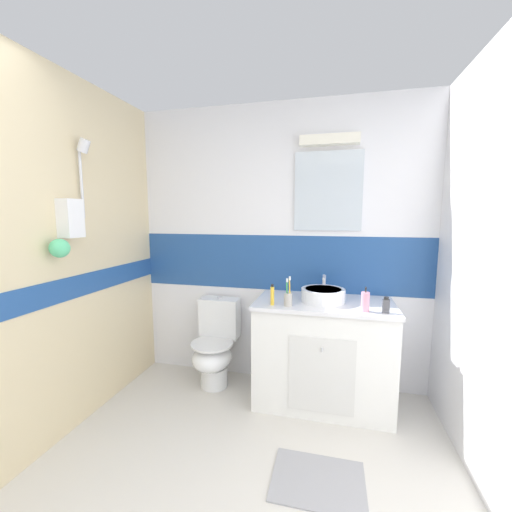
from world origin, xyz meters
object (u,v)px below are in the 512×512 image
object	(u,v)px
toothbrush_cup	(288,298)
perfume_flask_small	(386,305)
sink_basin	(323,294)
toothpaste_tube_upright	(272,295)
soap_dispenser	(365,302)
toilet	(215,346)

from	to	relation	value
toothbrush_cup	perfume_flask_small	bearing A→B (deg)	-0.61
toothbrush_cup	perfume_flask_small	distance (m)	0.69
sink_basin	toothpaste_tube_upright	xyz separation A→B (m)	(-0.37, -0.20, 0.02)
soap_dispenser	perfume_flask_small	bearing A→B (deg)	0.43
sink_basin	toilet	size ratio (longest dim) A/B	0.50
toilet	toothpaste_tube_upright	size ratio (longest dim) A/B	4.86
sink_basin	soap_dispenser	xyz separation A→B (m)	(0.30, -0.21, 0.02)
sink_basin	toothbrush_cup	world-z (taller)	toothbrush_cup
sink_basin	toothbrush_cup	distance (m)	0.32
toothbrush_cup	soap_dispenser	size ratio (longest dim) A/B	1.25
soap_dispenser	toothpaste_tube_upright	size ratio (longest dim) A/B	1.12
toothbrush_cup	toothpaste_tube_upright	size ratio (longest dim) A/B	1.41
soap_dispenser	toothpaste_tube_upright	world-z (taller)	soap_dispenser
toothpaste_tube_upright	sink_basin	bearing A→B (deg)	28.41
soap_dispenser	perfume_flask_small	world-z (taller)	soap_dispenser
toilet	soap_dispenser	bearing A→B (deg)	-11.58
toothbrush_cup	perfume_flask_small	world-z (taller)	toothbrush_cup
sink_basin	soap_dispenser	bearing A→B (deg)	-34.63
toilet	perfume_flask_small	xyz separation A→B (m)	(1.38, -0.25, 0.54)
soap_dispenser	toothpaste_tube_upright	distance (m)	0.67
toothpaste_tube_upright	perfume_flask_small	distance (m)	0.81
toilet	soap_dispenser	world-z (taller)	soap_dispenser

